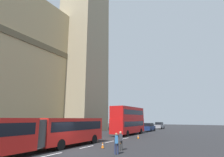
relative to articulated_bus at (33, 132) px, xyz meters
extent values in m
plane|color=#262628|center=(2.36, -1.99, -1.75)|extent=(160.00, 160.00, 0.00)
cube|color=silver|center=(0.38, -1.99, -1.74)|extent=(2.20, 0.16, 0.01)
cube|color=silver|center=(4.98, -1.99, -1.74)|extent=(2.20, 0.16, 0.01)
cube|color=silver|center=(9.58, -1.99, -1.74)|extent=(2.20, 0.16, 0.01)
cube|color=silver|center=(14.18, -1.99, -1.74)|extent=(2.20, 0.16, 0.01)
cube|color=tan|center=(23.32, 14.01, 24.71)|extent=(9.51, 9.51, 52.91)
cube|color=red|center=(4.70, 0.01, -0.10)|extent=(8.51, 2.50, 2.50)
cube|color=black|center=(4.70, 0.01, 0.35)|extent=(7.83, 2.54, 0.90)
cylinder|color=#3F3F3F|center=(0.00, 0.01, -0.10)|extent=(2.38, 2.38, 2.25)
cylinder|color=black|center=(7.42, -1.12, -1.25)|extent=(1.00, 0.30, 1.00)
cylinder|color=black|center=(2.15, -1.12, -1.25)|extent=(1.00, 0.30, 1.00)
cube|color=red|center=(19.80, 0.01, -0.15)|extent=(9.63, 2.50, 2.40)
cube|color=#1E232D|center=(19.80, 0.01, 0.20)|extent=(8.67, 2.54, 0.84)
cube|color=red|center=(19.80, 0.01, 2.10)|extent=(9.44, 2.50, 2.10)
cube|color=#1E232D|center=(19.80, 0.01, 2.20)|extent=(8.67, 2.54, 0.84)
cylinder|color=black|center=(22.88, -1.12, -1.25)|extent=(1.00, 0.30, 1.00)
cylinder|color=black|center=(16.72, -1.12, -1.25)|extent=(1.00, 0.30, 1.00)
cube|color=navy|center=(30.67, -0.25, -1.05)|extent=(4.40, 1.80, 0.90)
cube|color=black|center=(30.47, -0.25, -0.25)|extent=(2.46, 1.66, 0.70)
cylinder|color=black|center=(32.08, -1.06, -1.43)|extent=(0.64, 0.30, 0.64)
cylinder|color=black|center=(29.26, -1.06, -1.43)|extent=(0.64, 0.30, 0.64)
cube|color=gray|center=(41.34, 0.12, -1.05)|extent=(4.40, 1.80, 0.90)
cube|color=black|center=(41.14, 0.12, -0.25)|extent=(2.46, 1.66, 0.70)
cylinder|color=black|center=(42.75, -0.69, -1.43)|extent=(0.64, 0.30, 0.64)
cylinder|color=black|center=(39.94, -0.69, -1.43)|extent=(0.64, 0.30, 0.64)
cube|color=black|center=(5.12, -3.85, -1.73)|extent=(0.36, 0.36, 0.03)
cone|color=orange|center=(5.12, -3.85, -1.44)|extent=(0.28, 0.28, 0.55)
cylinder|color=white|center=(5.12, -3.85, -1.41)|extent=(0.17, 0.17, 0.08)
cube|color=black|center=(8.53, -3.97, -1.73)|extent=(0.36, 0.36, 0.03)
cone|color=orange|center=(8.53, -3.97, -1.44)|extent=(0.28, 0.28, 0.55)
cylinder|color=white|center=(8.53, -3.97, -1.41)|extent=(0.17, 0.17, 0.08)
cube|color=black|center=(14.91, -3.74, -1.73)|extent=(0.36, 0.36, 0.03)
cone|color=orange|center=(14.91, -3.74, -1.44)|extent=(0.28, 0.28, 0.55)
cylinder|color=white|center=(14.91, -3.74, -1.41)|extent=(0.17, 0.17, 0.08)
cylinder|color=#262D4C|center=(3.07, -6.37, -1.32)|extent=(0.16, 0.16, 0.86)
cylinder|color=#262D4C|center=(3.18, -6.54, -1.32)|extent=(0.16, 0.16, 0.86)
cube|color=#3372B2|center=(3.13, -6.46, -0.59)|extent=(0.47, 0.42, 0.60)
sphere|color=#936B4C|center=(3.13, -6.46, -0.17)|extent=(0.22, 0.22, 0.22)
cylinder|color=#333333|center=(4.86, -5.86, -1.32)|extent=(0.16, 0.16, 0.86)
cylinder|color=#333333|center=(5.00, -6.00, -1.32)|extent=(0.16, 0.16, 0.86)
cube|color=#3F3F47|center=(4.93, -5.93, -0.59)|extent=(0.45, 0.46, 0.60)
sphere|color=tan|center=(4.93, -5.93, -0.17)|extent=(0.22, 0.22, 0.22)
camera|label=1|loc=(-10.40, -13.74, 1.11)|focal=28.21mm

